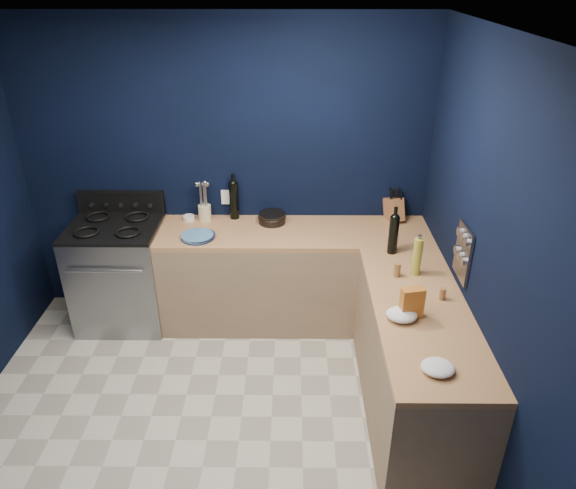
{
  "coord_description": "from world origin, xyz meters",
  "views": [
    {
      "loc": [
        0.58,
        -2.59,
        2.91
      ],
      "look_at": [
        0.55,
        1.0,
        1.0
      ],
      "focal_mm": 33.12,
      "sensor_mm": 36.0,
      "label": 1
    }
  ],
  "objects_px": {
    "gas_range": "(121,275)",
    "knife_block": "(394,209)",
    "plate_stack": "(198,237)",
    "crouton_bag": "(412,303)",
    "utensil_crock": "(205,213)"
  },
  "relations": [
    {
      "from": "gas_range",
      "to": "knife_block",
      "type": "distance_m",
      "value": 2.47
    },
    {
      "from": "plate_stack",
      "to": "knife_block",
      "type": "xyz_separation_m",
      "value": [
        1.67,
        0.37,
        0.08
      ]
    },
    {
      "from": "gas_range",
      "to": "plate_stack",
      "type": "bearing_deg",
      "value": -10.0
    },
    {
      "from": "plate_stack",
      "to": "crouton_bag",
      "type": "bearing_deg",
      "value": -35.24
    },
    {
      "from": "utensil_crock",
      "to": "gas_range",
      "type": "bearing_deg",
      "value": -163.1
    },
    {
      "from": "utensil_crock",
      "to": "knife_block",
      "type": "height_order",
      "value": "knife_block"
    },
    {
      "from": "gas_range",
      "to": "utensil_crock",
      "type": "xyz_separation_m",
      "value": [
        0.74,
        0.23,
        0.51
      ]
    },
    {
      "from": "gas_range",
      "to": "knife_block",
      "type": "bearing_deg",
      "value": 5.84
    },
    {
      "from": "gas_range",
      "to": "crouton_bag",
      "type": "distance_m",
      "value": 2.63
    },
    {
      "from": "crouton_bag",
      "to": "gas_range",
      "type": "bearing_deg",
      "value": 140.67
    },
    {
      "from": "gas_range",
      "to": "utensil_crock",
      "type": "height_order",
      "value": "utensil_crock"
    },
    {
      "from": "plate_stack",
      "to": "utensil_crock",
      "type": "xyz_separation_m",
      "value": [
        0.01,
        0.36,
        0.05
      ]
    },
    {
      "from": "plate_stack",
      "to": "crouton_bag",
      "type": "xyz_separation_m",
      "value": [
        1.54,
        -1.09,
        0.09
      ]
    },
    {
      "from": "plate_stack",
      "to": "crouton_bag",
      "type": "height_order",
      "value": "crouton_bag"
    },
    {
      "from": "plate_stack",
      "to": "crouton_bag",
      "type": "distance_m",
      "value": 1.88
    }
  ]
}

